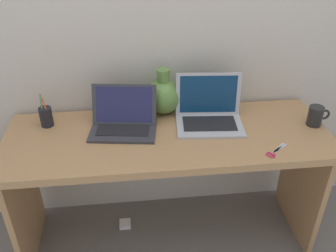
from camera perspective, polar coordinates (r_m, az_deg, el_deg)
The scene contains 10 objects.
ground_plane at distance 2.38m, azimuth -0.00°, elevation -16.48°, with size 6.00×6.00×0.00m, color slate.
back_wall at distance 1.99m, azimuth -1.11°, elevation 15.10°, with size 4.40×0.04×2.40m, color beige.
desk at distance 1.97m, azimuth -0.00°, elevation -4.95°, with size 1.67×0.59×0.75m.
laptop_left at distance 1.92m, azimuth -6.89°, elevation 1.19°, with size 0.36×0.28×0.22m.
laptop_right at distance 1.97m, azimuth 6.36°, elevation 2.41°, with size 0.37×0.28×0.25m.
green_vase at distance 2.03m, azimuth -0.74°, elevation 4.78°, with size 0.20×0.20×0.26m.
coffee_mug at distance 2.08m, azimuth 21.97°, elevation 1.47°, with size 0.12×0.08×0.11m.
pen_cup at distance 2.03m, azimuth -18.43°, elevation 1.44°, with size 0.07×0.07×0.18m.
scissors at distance 1.82m, azimuth 16.12°, elevation -3.95°, with size 0.13×0.11×0.01m.
power_brick at distance 2.43m, azimuth -6.68°, elevation -14.88°, with size 0.07×0.07×0.03m, color white.
Camera 1 is at (-0.17, -1.56, 1.78)m, focal length 39.23 mm.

